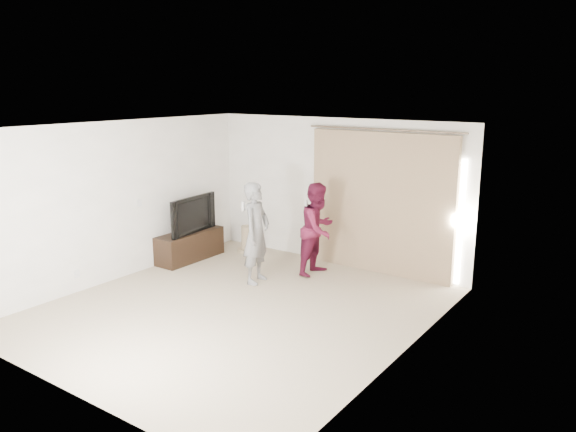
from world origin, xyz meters
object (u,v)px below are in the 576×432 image
object	(u,v)px
tv	(189,214)
person_man	(256,233)
tv_console	(190,246)
person_woman	(318,229)

from	to	relation	value
tv	person_man	size ratio (longest dim) A/B	0.71
person_man	tv_console	bearing A→B (deg)	172.03
tv_console	person_woman	distance (m)	2.51
tv	person_man	bearing A→B (deg)	-102.75
tv_console	person_woman	size ratio (longest dim) A/B	0.86
person_man	person_woman	size ratio (longest dim) A/B	1.05
tv	person_woman	bearing A→B (deg)	-78.88
tv_console	person_woman	world-z (taller)	person_woman
tv_console	tv	xyz separation A→B (m)	(0.00, 0.00, 0.60)
tv_console	person_man	bearing A→B (deg)	-7.97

